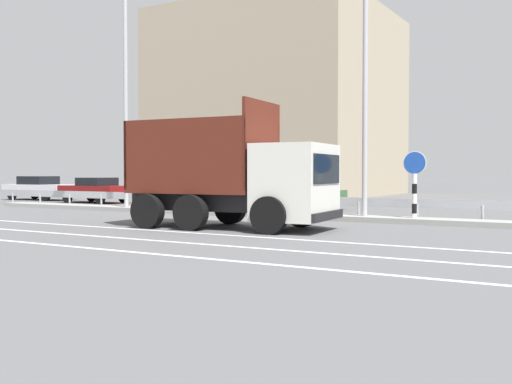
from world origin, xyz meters
The scene contains 15 objects.
ground_plane centered at (0.00, 0.00, 0.00)m, with size 320.00×320.00×0.00m, color #565659.
lane_strip_0 centered at (1.06, -4.41, 0.00)m, with size 53.77×0.16×0.01m, color silver.
lane_strip_1 centered at (1.06, -6.38, 0.00)m, with size 53.77×0.16×0.01m, color silver.
lane_strip_2 centered at (1.06, -8.28, 0.00)m, with size 53.77×0.16×0.01m, color silver.
median_island centered at (0.00, 1.84, 0.09)m, with size 29.57×1.10×0.18m, color gray.
median_guardrail centered at (0.00, 2.66, 0.57)m, with size 53.77×0.09×0.78m.
dump_truck centered at (1.83, -2.54, 1.32)m, with size 6.45×3.17×3.78m.
median_road_sign centered at (5.45, 1.84, 1.27)m, with size 0.78×0.16×2.39m.
street_lamp_1 centered at (-7.08, 1.55, 5.63)m, with size 0.71×1.93×10.33m.
street_lamp_2 centered at (3.68, 1.76, 5.39)m, with size 0.70×2.36×9.75m.
parked_car_0 centered at (-19.07, 6.95, 0.74)m, with size 4.77×2.04×1.46m.
parked_car_1 centered at (-13.57, 6.21, 0.72)m, with size 4.13×2.01×1.40m.
parked_car_2 centered at (-7.38, 6.94, 0.71)m, with size 4.86×2.07×1.36m.
parked_car_3 centered at (-1.40, 6.96, 0.70)m, with size 4.24×2.23×1.36m.
background_building_0 centered at (-10.96, 22.91, 6.81)m, with size 15.71×14.59×13.62m, color tan.
Camera 1 is at (11.00, -17.75, 1.68)m, focal length 42.00 mm.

